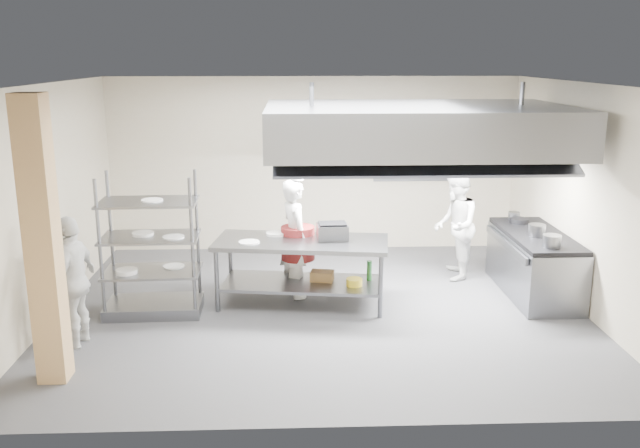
{
  "coord_description": "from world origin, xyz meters",
  "views": [
    {
      "loc": [
        -0.36,
        -8.61,
        3.35
      ],
      "look_at": [
        0.0,
        0.2,
        1.14
      ],
      "focal_mm": 38.0,
      "sensor_mm": 36.0,
      "label": 1
    }
  ],
  "objects_px": {
    "chef_head": "(295,238)",
    "stockpot": "(537,230)",
    "pass_rack": "(151,245)",
    "cooking_range": "(534,266)",
    "chef_line": "(455,226)",
    "chef_plating": "(73,281)",
    "island": "(302,272)",
    "griddle": "(332,232)"
  },
  "relations": [
    {
      "from": "pass_rack",
      "to": "chef_head",
      "type": "relative_size",
      "value": 1.11
    },
    {
      "from": "cooking_range",
      "to": "chef_plating",
      "type": "distance_m",
      "value": 6.21
    },
    {
      "from": "chef_line",
      "to": "chef_head",
      "type": "bearing_deg",
      "value": -64.04
    },
    {
      "from": "chef_plating",
      "to": "stockpot",
      "type": "relative_size",
      "value": 6.62
    },
    {
      "from": "pass_rack",
      "to": "chef_plating",
      "type": "xyz_separation_m",
      "value": [
        -0.71,
        -0.98,
        -0.15
      ]
    },
    {
      "from": "chef_line",
      "to": "stockpot",
      "type": "distance_m",
      "value": 1.3
    },
    {
      "from": "pass_rack",
      "to": "chef_head",
      "type": "distance_m",
      "value": 1.98
    },
    {
      "from": "island",
      "to": "stockpot",
      "type": "distance_m",
      "value": 3.32
    },
    {
      "from": "pass_rack",
      "to": "chef_plating",
      "type": "relative_size",
      "value": 1.2
    },
    {
      "from": "chef_head",
      "to": "griddle",
      "type": "xyz_separation_m",
      "value": [
        0.51,
        -0.29,
        0.17
      ]
    },
    {
      "from": "cooking_range",
      "to": "chef_line",
      "type": "xyz_separation_m",
      "value": [
        -0.98,
        0.75,
        0.41
      ]
    },
    {
      "from": "griddle",
      "to": "pass_rack",
      "type": "bearing_deg",
      "value": -176.72
    },
    {
      "from": "griddle",
      "to": "chef_line",
      "type": "bearing_deg",
      "value": 23.17
    },
    {
      "from": "chef_head",
      "to": "chef_line",
      "type": "height_order",
      "value": "chef_head"
    },
    {
      "from": "cooking_range",
      "to": "stockpot",
      "type": "bearing_deg",
      "value": -109.8
    },
    {
      "from": "chef_line",
      "to": "pass_rack",
      "type": "bearing_deg",
      "value": -63.37
    },
    {
      "from": "pass_rack",
      "to": "cooking_range",
      "type": "relative_size",
      "value": 0.94
    },
    {
      "from": "cooking_range",
      "to": "chef_plating",
      "type": "xyz_separation_m",
      "value": [
        -6.01,
        -1.5,
        0.36
      ]
    },
    {
      "from": "island",
      "to": "chef_plating",
      "type": "xyz_separation_m",
      "value": [
        -2.68,
        -1.22,
        0.33
      ]
    },
    {
      "from": "cooking_range",
      "to": "chef_line",
      "type": "bearing_deg",
      "value": 142.38
    },
    {
      "from": "chef_head",
      "to": "chef_line",
      "type": "relative_size",
      "value": 1.02
    },
    {
      "from": "chef_line",
      "to": "chef_plating",
      "type": "height_order",
      "value": "chef_line"
    },
    {
      "from": "chef_head",
      "to": "stockpot",
      "type": "height_order",
      "value": "chef_head"
    },
    {
      "from": "stockpot",
      "to": "chef_line",
      "type": "bearing_deg",
      "value": 135.85
    },
    {
      "from": "cooking_range",
      "to": "chef_plating",
      "type": "bearing_deg",
      "value": -165.97
    },
    {
      "from": "island",
      "to": "stockpot",
      "type": "bearing_deg",
      "value": 10.29
    },
    {
      "from": "pass_rack",
      "to": "stockpot",
      "type": "xyz_separation_m",
      "value": [
        5.25,
        0.37,
        0.04
      ]
    },
    {
      "from": "stockpot",
      "to": "island",
      "type": "bearing_deg",
      "value": -177.67
    },
    {
      "from": "pass_rack",
      "to": "stockpot",
      "type": "height_order",
      "value": "pass_rack"
    },
    {
      "from": "chef_plating",
      "to": "chef_head",
      "type": "bearing_deg",
      "value": 131.37
    },
    {
      "from": "island",
      "to": "stockpot",
      "type": "xyz_separation_m",
      "value": [
        3.28,
        0.13,
        0.53
      ]
    },
    {
      "from": "island",
      "to": "griddle",
      "type": "height_order",
      "value": "griddle"
    },
    {
      "from": "island",
      "to": "griddle",
      "type": "distance_m",
      "value": 0.7
    },
    {
      "from": "chef_line",
      "to": "cooking_range",
      "type": "bearing_deg",
      "value": 62.65
    },
    {
      "from": "island",
      "to": "stockpot",
      "type": "relative_size",
      "value": 9.86
    },
    {
      "from": "chef_line",
      "to": "griddle",
      "type": "relative_size",
      "value": 4.02
    },
    {
      "from": "chef_line",
      "to": "chef_plating",
      "type": "bearing_deg",
      "value": -55.61
    },
    {
      "from": "griddle",
      "to": "island",
      "type": "bearing_deg",
      "value": -176.62
    },
    {
      "from": "pass_rack",
      "to": "griddle",
      "type": "height_order",
      "value": "pass_rack"
    },
    {
      "from": "cooking_range",
      "to": "chef_head",
      "type": "distance_m",
      "value": 3.44
    },
    {
      "from": "chef_head",
      "to": "griddle",
      "type": "bearing_deg",
      "value": -139.48
    },
    {
      "from": "pass_rack",
      "to": "griddle",
      "type": "bearing_deg",
      "value": 5.1
    }
  ]
}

